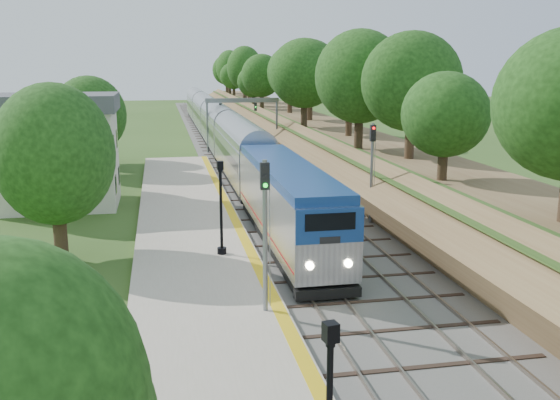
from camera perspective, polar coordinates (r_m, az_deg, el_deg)
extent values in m
cube|color=#4C4944|center=(77.16, -4.27, 4.92)|extent=(9.50, 170.00, 0.12)
cube|color=gray|center=(76.88, -6.30, 4.96)|extent=(0.08, 170.00, 0.16)
cube|color=gray|center=(77.01, -5.22, 4.99)|extent=(0.08, 170.00, 0.16)
cube|color=gray|center=(77.30, -3.33, 5.05)|extent=(0.08, 170.00, 0.16)
cube|color=gray|center=(77.50, -2.27, 5.08)|extent=(0.08, 170.00, 0.16)
cube|color=#AC9F8A|center=(33.55, -7.72, -4.93)|extent=(6.40, 68.00, 0.38)
cube|color=gold|center=(33.75, -2.88, -4.37)|extent=(0.55, 68.00, 0.01)
cube|color=brown|center=(78.64, 2.64, 6.14)|extent=(9.00, 170.00, 3.00)
cube|color=brown|center=(77.85, -0.17, 5.94)|extent=(4.47, 170.00, 4.54)
cylinder|color=#332316|center=(31.49, 21.56, 0.90)|extent=(0.60, 0.60, 2.62)
sphere|color=#15330E|center=(31.02, 22.09, 7.35)|extent=(5.70, 5.70, 5.70)
cylinder|color=#332316|center=(78.05, 1.58, 8.18)|extent=(0.60, 0.60, 2.62)
sphere|color=#15330E|center=(77.86, 1.59, 10.79)|extent=(5.70, 5.70, 5.70)
cylinder|color=#332316|center=(127.24, -3.35, 9.82)|extent=(0.60, 0.60, 2.62)
sphere|color=#15330E|center=(127.13, -3.37, 11.42)|extent=(5.70, 5.70, 5.70)
cube|color=silver|center=(47.05, -19.63, 3.49)|extent=(8.00, 6.00, 6.80)
cube|color=#4A4C51|center=(46.64, -19.99, 8.35)|extent=(8.60, 6.60, 1.20)
cube|color=black|center=(45.09, -14.78, 1.38)|extent=(0.05, 1.10, 1.30)
cube|color=black|center=(48.63, -14.51, 2.18)|extent=(0.05, 1.10, 1.30)
cube|color=black|center=(44.66, -14.98, 4.90)|extent=(0.05, 1.10, 1.30)
cube|color=black|center=(48.22, -14.70, 5.45)|extent=(0.05, 1.10, 1.30)
cylinder|color=slate|center=(71.54, -6.65, 6.73)|extent=(0.24, 0.24, 6.20)
cylinder|color=slate|center=(72.57, -0.29, 6.89)|extent=(0.24, 0.24, 6.20)
cube|color=slate|center=(71.72, -3.48, 9.09)|extent=(8.40, 0.25, 0.50)
cube|color=black|center=(71.34, -5.47, 8.43)|extent=(0.30, 0.20, 0.90)
cube|color=black|center=(71.83, -2.25, 8.51)|extent=(0.30, 0.20, 0.90)
cylinder|color=#332316|center=(43.25, -17.57, -0.03)|extent=(0.60, 0.60, 2.45)
sphere|color=#15330E|center=(42.69, -17.86, 4.33)|extent=(5.32, 5.32, 5.32)
cylinder|color=#332316|center=(58.91, -15.87, 3.28)|extent=(0.60, 0.60, 2.45)
sphere|color=#15330E|center=(58.50, -16.06, 6.49)|extent=(5.32, 5.32, 5.32)
cube|color=black|center=(35.17, 0.65, -3.33)|extent=(2.73, 17.07, 0.59)
cube|color=#B7BAC1|center=(34.69, 0.65, -0.19)|extent=(2.96, 17.79, 3.36)
cube|color=navy|center=(34.32, 0.66, 2.90)|extent=(2.85, 17.07, 0.43)
cube|color=navy|center=(26.03, 4.59, -2.40)|extent=(2.93, 0.10, 1.48)
cube|color=black|center=(25.95, 4.62, -2.00)|extent=(2.17, 0.06, 0.74)
cube|color=#9E0F0F|center=(34.96, 0.65, -2.01)|extent=(2.98, 17.43, 0.10)
cube|color=#B7BAC1|center=(53.56, -3.50, 3.92)|extent=(2.96, 19.76, 3.85)
cube|color=#B7BAC1|center=(73.64, -5.57, 6.22)|extent=(2.96, 19.76, 3.85)
cube|color=#B7BAC1|center=(93.84, -6.76, 7.53)|extent=(2.96, 19.76, 3.85)
cube|color=#B7BAC1|center=(114.10, -7.53, 8.37)|extent=(2.96, 19.76, 3.85)
cube|color=black|center=(13.07, 4.66, -11.95)|extent=(0.34, 0.34, 0.41)
cube|color=silver|center=(13.07, 4.66, -11.95)|extent=(0.24, 0.24, 0.31)
cylinder|color=black|center=(32.79, -5.34, -4.63)|extent=(0.48, 0.48, 0.33)
cylinder|color=black|center=(32.23, -5.41, -0.98)|extent=(0.15, 0.15, 4.29)
cube|color=black|center=(31.76, -5.50, 3.17)|extent=(0.33, 0.33, 0.44)
cube|color=silver|center=(31.76, -5.50, 3.17)|extent=(0.24, 0.24, 0.33)
cylinder|color=slate|center=(24.54, -1.37, -3.40)|extent=(0.19, 0.19, 6.13)
cube|color=black|center=(23.99, -1.40, 2.20)|extent=(0.36, 0.23, 1.06)
cylinder|color=#0CE526|center=(23.86, -1.35, 2.14)|extent=(0.17, 0.06, 0.17)
cylinder|color=slate|center=(39.71, 8.37, 2.39)|extent=(0.18, 0.18, 6.35)
cube|color=black|center=(39.35, 8.49, 6.06)|extent=(0.35, 0.23, 1.02)
cylinder|color=#FF0C0C|center=(39.22, 8.56, 6.04)|extent=(0.16, 0.06, 0.16)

